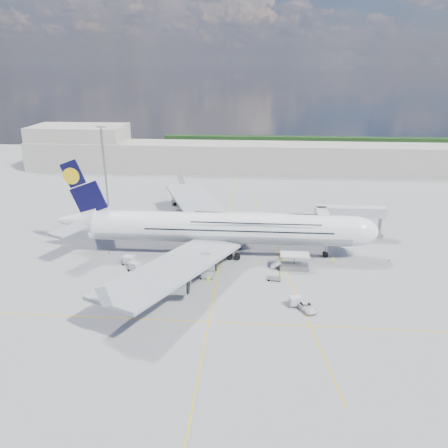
# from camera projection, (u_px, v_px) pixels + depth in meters

# --- Properties ---
(ground) EXTENTS (300.00, 300.00, 0.00)m
(ground) POSITION_uv_depth(u_px,v_px,m) (218.00, 272.00, 97.63)
(ground) COLOR gray
(ground) RESTS_ON ground
(taxi_line_main) EXTENTS (0.25, 220.00, 0.01)m
(taxi_line_main) POSITION_uv_depth(u_px,v_px,m) (218.00, 272.00, 97.63)
(taxi_line_main) COLOR gold
(taxi_line_main) RESTS_ON ground
(taxi_line_cross) EXTENTS (120.00, 0.25, 0.01)m
(taxi_line_cross) POSITION_uv_depth(u_px,v_px,m) (209.00, 322.00, 78.95)
(taxi_line_cross) COLOR gold
(taxi_line_cross) RESTS_ON ground
(taxi_line_diag) EXTENTS (14.16, 99.06, 0.01)m
(taxi_line_diag) POSITION_uv_depth(u_px,v_px,m) (279.00, 255.00, 106.00)
(taxi_line_diag) COLOR gold
(taxi_line_diag) RESTS_ON ground
(airliner) EXTENTS (77.26, 79.15, 23.71)m
(airliner) POSITION_uv_depth(u_px,v_px,m) (223.00, 227.00, 104.55)
(airliner) COLOR white
(airliner) RESTS_ON ground
(jet_bridge) EXTENTS (18.80, 12.10, 8.50)m
(jet_bridge) POSITION_uv_depth(u_px,v_px,m) (340.00, 215.00, 112.72)
(jet_bridge) COLOR #B7B7BC
(jet_bridge) RESTS_ON ground
(cargo_loader) EXTENTS (8.53, 3.20, 3.67)m
(cargo_loader) POSITION_uv_depth(u_px,v_px,m) (293.00, 264.00, 98.73)
(cargo_loader) COLOR silver
(cargo_loader) RESTS_ON ground
(light_mast) EXTENTS (3.00, 0.70, 25.50)m
(light_mast) POSITION_uv_depth(u_px,v_px,m) (105.00, 166.00, 137.82)
(light_mast) COLOR gray
(light_mast) RESTS_ON ground
(terminal) EXTENTS (180.00, 16.00, 12.00)m
(terminal) POSITION_uv_depth(u_px,v_px,m) (238.00, 158.00, 184.27)
(terminal) COLOR #B2AD9E
(terminal) RESTS_ON ground
(hangar) EXTENTS (40.00, 22.00, 18.00)m
(hangar) POSITION_uv_depth(u_px,v_px,m) (80.00, 146.00, 192.76)
(hangar) COLOR #B2AD9E
(hangar) RESTS_ON ground
(tree_line) EXTENTS (160.00, 6.00, 8.00)m
(tree_line) POSITION_uv_depth(u_px,v_px,m) (319.00, 145.00, 224.22)
(tree_line) COLOR #193814
(tree_line) RESTS_ON ground
(dolly_row_a) EXTENTS (3.57, 2.84, 2.00)m
(dolly_row_a) POSITION_uv_depth(u_px,v_px,m) (134.00, 266.00, 97.98)
(dolly_row_a) COLOR gray
(dolly_row_a) RESTS_ON ground
(dolly_row_b) EXTENTS (3.39, 2.54, 1.91)m
(dolly_row_b) POSITION_uv_depth(u_px,v_px,m) (179.00, 287.00, 88.96)
(dolly_row_b) COLOR gray
(dolly_row_b) RESTS_ON ground
(dolly_row_c) EXTENTS (3.18, 1.96, 1.90)m
(dolly_row_c) POSITION_uv_depth(u_px,v_px,m) (207.00, 274.00, 94.34)
(dolly_row_c) COLOR gray
(dolly_row_c) RESTS_ON ground
(dolly_back) EXTENTS (3.52, 2.28, 2.07)m
(dolly_back) POSITION_uv_depth(u_px,v_px,m) (129.00, 260.00, 100.88)
(dolly_back) COLOR gray
(dolly_back) RESTS_ON ground
(dolly_nose_far) EXTENTS (3.36, 2.30, 1.94)m
(dolly_nose_far) POSITION_uv_depth(u_px,v_px,m) (296.00, 301.00, 83.74)
(dolly_nose_far) COLOR gray
(dolly_nose_far) RESTS_ON ground
(dolly_nose_near) EXTENTS (3.23, 2.15, 0.44)m
(dolly_nose_near) POSITION_uv_depth(u_px,v_px,m) (274.00, 279.00, 93.86)
(dolly_nose_near) COLOR gray
(dolly_nose_near) RESTS_ON ground
(baggage_tug) EXTENTS (2.79, 1.87, 1.60)m
(baggage_tug) POSITION_uv_depth(u_px,v_px,m) (185.00, 282.00, 91.49)
(baggage_tug) COLOR silver
(baggage_tug) RESTS_ON ground
(catering_truck_inner) EXTENTS (6.98, 4.15, 3.89)m
(catering_truck_inner) POSITION_uv_depth(u_px,v_px,m) (215.00, 216.00, 127.27)
(catering_truck_inner) COLOR gray
(catering_truck_inner) RESTS_ON ground
(catering_truck_outer) EXTENTS (7.20, 2.86, 4.32)m
(catering_truck_outer) POSITION_uv_depth(u_px,v_px,m) (183.00, 199.00, 142.66)
(catering_truck_outer) COLOR gray
(catering_truck_outer) RESTS_ON ground
(service_van) EXTENTS (4.70, 5.93, 1.50)m
(service_van) POSITION_uv_depth(u_px,v_px,m) (306.00, 306.00, 82.62)
(service_van) COLOR silver
(service_van) RESTS_ON ground
(crew_nose) EXTENTS (0.76, 0.66, 1.77)m
(crew_nose) POSITION_uv_depth(u_px,v_px,m) (333.00, 261.00, 101.02)
(crew_nose) COLOR #E6F91A
(crew_nose) RESTS_ON ground
(crew_loader) EXTENTS (1.12, 0.99, 1.94)m
(crew_loader) POSITION_uv_depth(u_px,v_px,m) (284.00, 257.00, 103.00)
(crew_loader) COLOR #F0FF1A
(crew_loader) RESTS_ON ground
(crew_wing) EXTENTS (0.83, 0.99, 1.59)m
(crew_wing) POSITION_uv_depth(u_px,v_px,m) (133.00, 282.00, 91.64)
(crew_wing) COLOR #D5F019
(crew_wing) RESTS_ON ground
(crew_van) EXTENTS (0.81, 0.98, 1.71)m
(crew_van) POSITION_uv_depth(u_px,v_px,m) (280.00, 275.00, 94.29)
(crew_van) COLOR #DFFF1A
(crew_van) RESTS_ON ground
(crew_tug) EXTENTS (1.09, 0.78, 1.52)m
(crew_tug) POSITION_uv_depth(u_px,v_px,m) (208.00, 280.00, 92.47)
(crew_tug) COLOR #D0FF1A
(crew_tug) RESTS_ON ground
(cone_nose) EXTENTS (0.46, 0.46, 0.58)m
(cone_nose) POSITION_uv_depth(u_px,v_px,m) (389.00, 260.00, 102.82)
(cone_nose) COLOR #FF490D
(cone_nose) RESTS_ON ground
(cone_wing_left_inner) EXTENTS (0.42, 0.42, 0.54)m
(cone_wing_left_inner) POSITION_uv_depth(u_px,v_px,m) (199.00, 242.00, 113.18)
(cone_wing_left_inner) COLOR #FF490D
(cone_wing_left_inner) RESTS_ON ground
(cone_wing_left_outer) EXTENTS (0.44, 0.44, 0.56)m
(cone_wing_left_outer) POSITION_uv_depth(u_px,v_px,m) (208.00, 214.00, 133.45)
(cone_wing_left_outer) COLOR #FF490D
(cone_wing_left_outer) RESTS_ON ground
(cone_wing_right_inner) EXTENTS (0.48, 0.48, 0.61)m
(cone_wing_right_inner) POSITION_uv_depth(u_px,v_px,m) (205.00, 267.00, 99.44)
(cone_wing_right_inner) COLOR #FF490D
(cone_wing_right_inner) RESTS_ON ground
(cone_wing_right_outer) EXTENTS (0.41, 0.41, 0.52)m
(cone_wing_right_outer) POSITION_uv_depth(u_px,v_px,m) (114.00, 305.00, 83.82)
(cone_wing_right_outer) COLOR #FF490D
(cone_wing_right_outer) RESTS_ON ground
(cone_tail) EXTENTS (0.39, 0.39, 0.50)m
(cone_tail) POSITION_uv_depth(u_px,v_px,m) (109.00, 252.00, 107.07)
(cone_tail) COLOR #FF490D
(cone_tail) RESTS_ON ground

